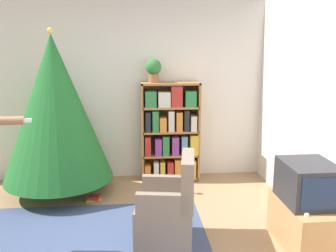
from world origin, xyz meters
name	(u,v)px	position (x,y,z in m)	size (l,w,h in m)	color
wall_back	(129,91)	(0.00, 2.34, 1.30)	(8.00, 0.10, 2.60)	silver
area_rug	(81,252)	(-0.46, 0.19, 0.00)	(2.55, 2.14, 0.01)	#3D4C70
bookshelf	(170,133)	(0.59, 2.11, 0.71)	(0.84, 0.31, 1.44)	#A8703D
tv_stand	(304,224)	(1.72, 0.11, 0.24)	(0.45, 0.84, 0.48)	tan
television	(308,183)	(1.72, 0.10, 0.67)	(0.47, 0.57, 0.39)	#28282D
game_remote	(304,213)	(1.59, -0.15, 0.49)	(0.04, 0.12, 0.02)	white
christmas_tree	(55,109)	(-0.94, 1.70, 1.16)	(1.42, 1.42, 2.17)	#4C3323
armchair	(169,212)	(0.40, 0.31, 0.32)	(0.65, 0.64, 0.92)	#7A6B5B
potted_plant	(154,69)	(0.36, 2.12, 1.63)	(0.22, 0.22, 0.33)	#935B38
book_pile_near_tree	(94,198)	(-0.47, 1.43, 0.03)	(0.22, 0.17, 0.06)	gold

